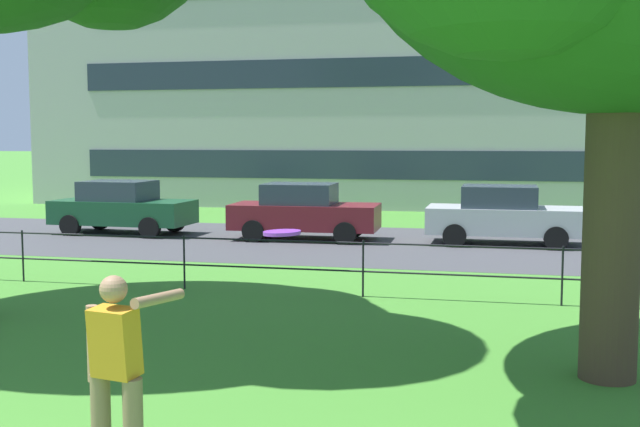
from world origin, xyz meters
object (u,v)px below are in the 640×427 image
at_px(person_thrower, 117,372).
at_px(car_silver_far_left, 503,215).
at_px(frisbee, 282,233).
at_px(car_maroon_left, 304,211).
at_px(apartment_building_background, 449,36).
at_px(car_dark_green_right, 122,207).

xyz_separation_m(person_thrower, car_silver_far_left, (3.11, 15.24, -0.14)).
distance_m(frisbee, car_maroon_left, 15.81).
xyz_separation_m(frisbee, car_silver_far_left, (1.67, 15.49, -1.32)).
distance_m(car_maroon_left, apartment_building_background, 16.02).
bearing_deg(frisbee, car_maroon_left, 103.42).
bearing_deg(apartment_building_background, car_maroon_left, -101.71).
height_order(person_thrower, frisbee, frisbee).
bearing_deg(person_thrower, car_dark_green_right, 116.85).
bearing_deg(car_silver_far_left, car_maroon_left, -178.17).
xyz_separation_m(person_thrower, frisbee, (1.44, -0.25, 1.18)).
distance_m(person_thrower, car_maroon_left, 15.24).
relative_size(car_maroon_left, apartment_building_background, 0.12).
bearing_deg(person_thrower, apartment_building_background, 88.52).
distance_m(car_dark_green_right, car_maroon_left, 5.47).
relative_size(car_maroon_left, car_silver_far_left, 1.01).
relative_size(car_dark_green_right, car_silver_far_left, 1.01).
height_order(person_thrower, apartment_building_background, apartment_building_background).
bearing_deg(car_dark_green_right, person_thrower, -63.15).
xyz_separation_m(frisbee, car_maroon_left, (-3.66, 15.32, -1.32)).
distance_m(person_thrower, car_dark_green_right, 17.02).
bearing_deg(car_silver_far_left, car_dark_green_right, -179.69).
bearing_deg(car_maroon_left, car_silver_far_left, 1.83).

